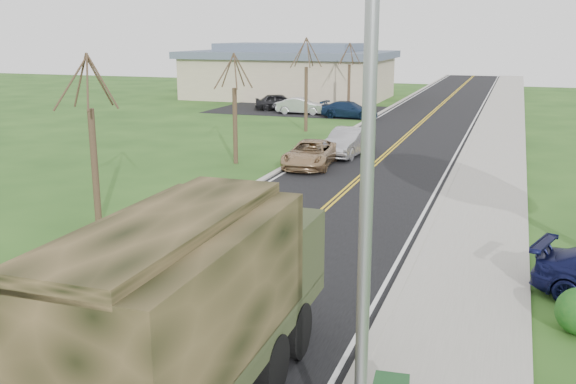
% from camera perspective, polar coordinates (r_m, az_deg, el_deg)
% --- Properties ---
extents(road, '(8.00, 120.00, 0.01)m').
position_cam_1_polar(road, '(49.38, 11.57, 5.88)').
color(road, black).
rests_on(road, ground).
extents(curb_right, '(0.30, 120.00, 0.12)m').
position_cam_1_polar(curb_right, '(48.98, 16.40, 5.60)').
color(curb_right, '#9E998E').
rests_on(curb_right, ground).
extents(sidewalk_right, '(3.20, 120.00, 0.10)m').
position_cam_1_polar(sidewalk_right, '(48.92, 18.45, 5.43)').
color(sidewalk_right, '#9E998E').
rests_on(sidewalk_right, ground).
extents(curb_left, '(0.30, 120.00, 0.10)m').
position_cam_1_polar(curb_left, '(50.11, 6.85, 6.23)').
color(curb_left, '#9E998E').
rests_on(curb_left, ground).
extents(street_light, '(1.65, 0.22, 8.00)m').
position_cam_1_polar(street_light, '(8.48, 6.28, -1.79)').
color(street_light, gray).
rests_on(street_light, ground).
extents(bare_tree_a, '(1.93, 2.26, 6.08)m').
position_cam_1_polar(bare_tree_a, '(23.37, -16.89, 3.28)').
color(bare_tree_a, '#38281C').
rests_on(bare_tree_a, ground).
extents(bare_tree_b, '(1.83, 2.14, 5.73)m').
position_cam_1_polar(bare_tree_b, '(33.68, -4.74, 6.69)').
color(bare_tree_b, '#38281C').
rests_on(bare_tree_b, ground).
extents(bare_tree_c, '(2.04, 2.39, 6.42)m').
position_cam_1_polar(bare_tree_c, '(44.80, 1.62, 8.93)').
color(bare_tree_c, '#38281C').
rests_on(bare_tree_c, ground).
extents(bare_tree_d, '(1.88, 2.20, 5.91)m').
position_cam_1_polar(bare_tree_d, '(56.32, 5.44, 9.68)').
color(bare_tree_d, '#38281C').
rests_on(bare_tree_d, ground).
extents(commercial_building, '(25.50, 21.50, 5.65)m').
position_cam_1_polar(commercial_building, '(68.43, 0.11, 10.60)').
color(commercial_building, tan).
rests_on(commercial_building, ground).
extents(military_truck, '(2.80, 7.76, 3.85)m').
position_cam_1_polar(military_truck, '(11.59, -8.59, -9.13)').
color(military_truck, black).
rests_on(military_truck, ground).
extents(suv_champagne, '(2.59, 5.00, 1.35)m').
position_cam_1_polar(suv_champagne, '(32.97, 2.02, 3.41)').
color(suv_champagne, '#A1815B').
rests_on(suv_champagne, ground).
extents(sedan_silver, '(2.18, 4.87, 1.55)m').
position_cam_1_polar(sedan_silver, '(36.08, 5.32, 4.44)').
color(sedan_silver, '#9E9DA2').
rests_on(sedan_silver, ground).
extents(lot_car_dark, '(4.67, 3.22, 1.48)m').
position_cam_1_polar(lot_car_dark, '(57.48, -0.78, 8.01)').
color(lot_car_dark, black).
rests_on(lot_car_dark, ground).
extents(lot_car_silver, '(4.25, 1.73, 1.37)m').
position_cam_1_polar(lot_car_silver, '(54.80, 1.17, 7.66)').
color(lot_car_silver, silver).
rests_on(lot_car_silver, ground).
extents(lot_car_navy, '(4.76, 2.27, 1.34)m').
position_cam_1_polar(lot_car_navy, '(52.36, 5.49, 7.29)').
color(lot_car_navy, '#11213E').
rests_on(lot_car_navy, ground).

